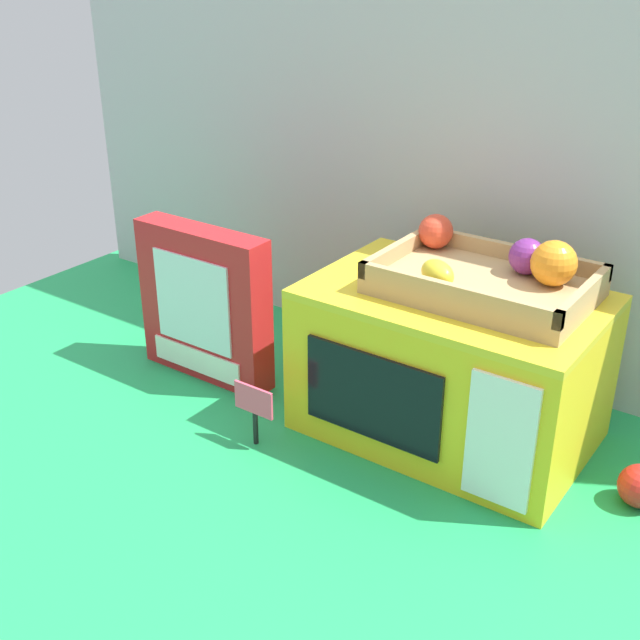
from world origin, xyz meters
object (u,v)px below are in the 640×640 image
at_px(loose_toy_apple, 640,486).
at_px(price_sign, 254,406).
at_px(food_groups_crate, 489,276).
at_px(cookie_set_box, 204,304).
at_px(toy_microwave, 450,365).

bearing_deg(loose_toy_apple, price_sign, -159.94).
bearing_deg(price_sign, food_groups_crate, 42.01).
bearing_deg(price_sign, cookie_set_box, 149.45).
bearing_deg(price_sign, loose_toy_apple, 20.06).
bearing_deg(toy_microwave, loose_toy_apple, -2.04).
bearing_deg(cookie_set_box, loose_toy_apple, 5.23).
distance_m(cookie_set_box, price_sign, 0.25).
height_order(toy_microwave, cookie_set_box, cookie_set_box).
bearing_deg(cookie_set_box, food_groups_crate, 13.05).
xyz_separation_m(cookie_set_box, price_sign, (0.21, -0.12, -0.07)).
relative_size(food_groups_crate, loose_toy_apple, 5.00).
height_order(cookie_set_box, loose_toy_apple, cookie_set_box).
distance_m(toy_microwave, price_sign, 0.30).
height_order(cookie_set_box, price_sign, cookie_set_box).
distance_m(food_groups_crate, price_sign, 0.39).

